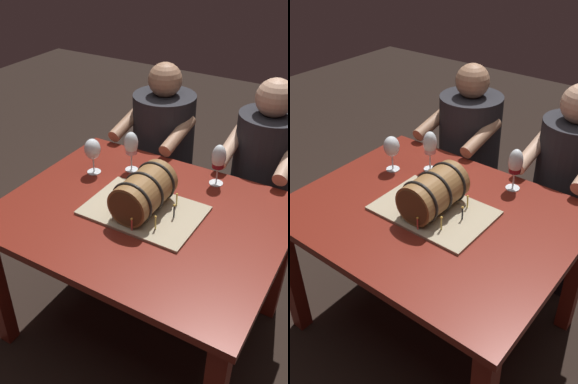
# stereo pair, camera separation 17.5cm
# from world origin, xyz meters

# --- Properties ---
(ground_plane) EXTENTS (8.00, 8.00, 0.00)m
(ground_plane) POSITION_xyz_m (0.00, 0.00, 0.00)
(ground_plane) COLOR black
(dining_table) EXTENTS (1.20, 0.96, 0.73)m
(dining_table) POSITION_xyz_m (0.00, 0.00, 0.62)
(dining_table) COLOR maroon
(dining_table) RESTS_ON ground
(barrel_cake) EXTENTS (0.49, 0.34, 0.20)m
(barrel_cake) POSITION_xyz_m (0.01, 0.00, 0.82)
(barrel_cake) COLOR tan
(barrel_cake) RESTS_ON dining_table
(wine_glass_red) EXTENTS (0.07, 0.07, 0.20)m
(wine_glass_red) POSITION_xyz_m (0.18, 0.37, 0.86)
(wine_glass_red) COLOR white
(wine_glass_red) RESTS_ON dining_table
(wine_glass_empty) EXTENTS (0.08, 0.08, 0.18)m
(wine_glass_empty) POSITION_xyz_m (-0.38, 0.16, 0.86)
(wine_glass_empty) COLOR white
(wine_glass_empty) RESTS_ON dining_table
(wine_glass_rose) EXTENTS (0.07, 0.07, 0.21)m
(wine_glass_rose) POSITION_xyz_m (-0.23, 0.27, 0.87)
(wine_glass_rose) COLOR white
(wine_glass_rose) RESTS_ON dining_table
(person_seated_left) EXTENTS (0.40, 0.48, 1.14)m
(person_seated_left) POSITION_xyz_m (-0.30, 0.74, 0.54)
(person_seated_left) COLOR black
(person_seated_left) RESTS_ON ground
(person_seated_right) EXTENTS (0.37, 0.45, 1.15)m
(person_seated_right) POSITION_xyz_m (0.30, 0.74, 0.53)
(person_seated_right) COLOR black
(person_seated_right) RESTS_ON ground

